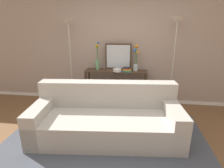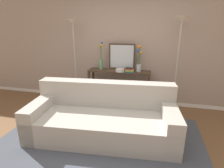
{
  "view_description": "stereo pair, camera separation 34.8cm",
  "coord_description": "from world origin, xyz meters",
  "views": [
    {
      "loc": [
        0.32,
        -2.11,
        1.81
      ],
      "look_at": [
        -0.13,
        1.17,
        0.74
      ],
      "focal_mm": 28.64,
      "sensor_mm": 36.0,
      "label": 1
    },
    {
      "loc": [
        0.66,
        -2.05,
        1.81
      ],
      "look_at": [
        -0.13,
        1.17,
        0.74
      ],
      "focal_mm": 28.64,
      "sensor_mm": 36.0,
      "label": 2
    }
  ],
  "objects": [
    {
      "name": "wall_mirror",
      "position": [
        -0.1,
        1.97,
        1.15
      ],
      "size": [
        0.6,
        0.02,
        0.59
      ],
      "color": "#473323",
      "rests_on": "console_table"
    },
    {
      "name": "fruit_bowl",
      "position": [
        -0.09,
        1.73,
        0.89
      ],
      "size": [
        0.19,
        0.19,
        0.06
      ],
      "color": "silver",
      "rests_on": "console_table"
    },
    {
      "name": "book_row_under_console",
      "position": [
        -0.53,
        1.84,
        0.06
      ],
      "size": [
        0.37,
        0.17,
        0.13
      ],
      "color": "slate",
      "rests_on": "ground"
    },
    {
      "name": "back_wall",
      "position": [
        0.0,
        2.18,
        1.39
      ],
      "size": [
        12.0,
        0.15,
        2.78
      ],
      "color": "white",
      "rests_on": "ground"
    },
    {
      "name": "ground_plane",
      "position": [
        0.0,
        0.0,
        -0.01
      ],
      "size": [
        16.0,
        16.0,
        0.02
      ],
      "primitive_type": "cube",
      "color": "brown"
    },
    {
      "name": "console_table",
      "position": [
        -0.13,
        1.84,
        0.59
      ],
      "size": [
        1.41,
        0.34,
        0.86
      ],
      "color": "#473323",
      "rests_on": "ground"
    },
    {
      "name": "vase_short_flowers",
      "position": [
        0.31,
        1.86,
        1.12
      ],
      "size": [
        0.14,
        0.14,
        0.59
      ],
      "color": "silver",
      "rests_on": "console_table"
    },
    {
      "name": "floor_lamp_right",
      "position": [
        1.09,
        1.74,
        1.57
      ],
      "size": [
        0.28,
        0.28,
        2.0
      ],
      "color": "#B7B2A8",
      "rests_on": "ground"
    },
    {
      "name": "floor_lamp_left",
      "position": [
        -1.16,
        1.74,
        1.54
      ],
      "size": [
        0.28,
        0.28,
        1.96
      ],
      "color": "#B7B2A8",
      "rests_on": "ground"
    },
    {
      "name": "book_stack",
      "position": [
        0.12,
        1.75,
        0.9
      ],
      "size": [
        0.2,
        0.15,
        0.1
      ],
      "color": "#1E7075",
      "rests_on": "console_table"
    },
    {
      "name": "couch",
      "position": [
        -0.15,
        0.58,
        0.31
      ],
      "size": [
        2.51,
        1.23,
        0.88
      ],
      "color": "#ADA89E",
      "rests_on": "ground"
    },
    {
      "name": "area_rug",
      "position": [
        -0.14,
        0.41,
        0.01
      ],
      "size": [
        3.32,
        2.1,
        0.01
      ],
      "color": "#474C56",
      "rests_on": "ground"
    },
    {
      "name": "vase_tall_flowers",
      "position": [
        -0.57,
        1.86,
        1.09
      ],
      "size": [
        0.1,
        0.12,
        0.63
      ],
      "color": "#669E6B",
      "rests_on": "console_table"
    }
  ]
}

